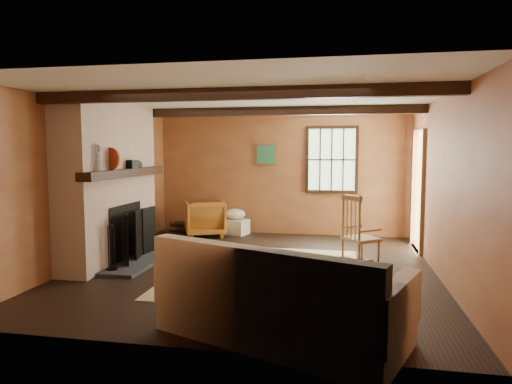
% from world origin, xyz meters
% --- Properties ---
extents(ground, '(5.50, 5.50, 0.00)m').
position_xyz_m(ground, '(0.00, 0.00, 0.00)').
color(ground, black).
rests_on(ground, ground).
extents(room_envelope, '(5.02, 5.52, 2.44)m').
position_xyz_m(room_envelope, '(0.22, 0.26, 1.63)').
color(room_envelope, '#AD6B3D').
rests_on(room_envelope, ground).
extents(fireplace, '(1.02, 2.30, 2.40)m').
position_xyz_m(fireplace, '(-2.23, -0.00, 1.10)').
color(fireplace, '#935C39').
rests_on(fireplace, ground).
extents(rug, '(2.50, 3.00, 0.01)m').
position_xyz_m(rug, '(0.20, -0.20, 0.00)').
color(rug, '#C5B883').
rests_on(rug, ground).
extents(rocking_chair, '(0.85, 0.79, 1.06)m').
position_xyz_m(rocking_chair, '(1.46, 0.33, 0.45)').
color(rocking_chair, '#AD7F54').
rests_on(rocking_chair, ground).
extents(sofa, '(2.41, 1.72, 0.89)m').
position_xyz_m(sofa, '(0.69, -2.41, 0.32)').
color(sofa, white).
rests_on(sofa, ground).
extents(firewood_pile, '(0.60, 0.11, 0.22)m').
position_xyz_m(firewood_pile, '(-2.00, 2.58, 0.11)').
color(firewood_pile, brown).
rests_on(firewood_pile, ground).
extents(laundry_basket, '(0.59, 0.50, 0.30)m').
position_xyz_m(laundry_basket, '(-0.90, 2.49, 0.15)').
color(laundry_basket, silver).
rests_on(laundry_basket, ground).
extents(basket_pillow, '(0.53, 0.49, 0.21)m').
position_xyz_m(basket_pillow, '(-0.90, 2.49, 0.41)').
color(basket_pillow, white).
rests_on(basket_pillow, laundry_basket).
extents(armchair, '(0.99, 1.00, 0.70)m').
position_xyz_m(armchair, '(-1.43, 2.18, 0.35)').
color(armchair, '#BF6026').
rests_on(armchair, ground).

